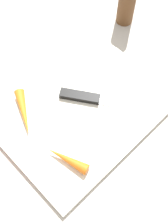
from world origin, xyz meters
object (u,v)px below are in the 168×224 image
cutting_board (84,113)px  knife (86,97)px  carrot_long (24,113)px  carrot_short (67,159)px

cutting_board → knife: size_ratio=2.05×
knife → carrot_long: 0.14m
carrot_short → carrot_long: 0.14m
carrot_short → carrot_long: bearing=-18.6°
carrot_long → cutting_board: bearing=77.2°
carrot_short → carrot_long: same height
carrot_long → carrot_short: bearing=26.7°
cutting_board → carrot_long: (0.10, -0.08, 0.02)m
cutting_board → carrot_long: size_ratio=3.30×
knife → carrot_short: size_ratio=1.93×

